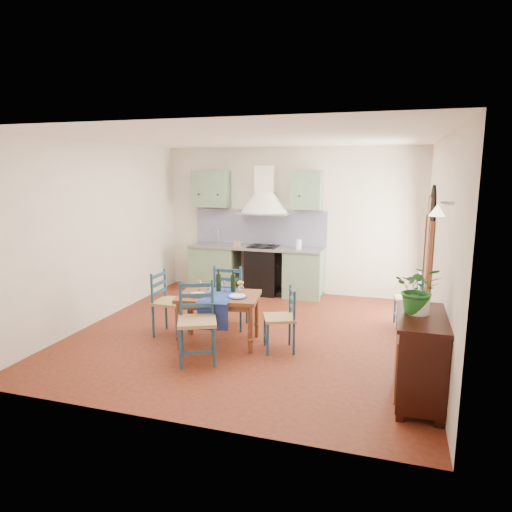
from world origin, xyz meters
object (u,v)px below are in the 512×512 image
Objects in this scene: dining_table at (219,300)px; sideboard at (420,355)px; chair_near at (197,321)px; potted_plant at (419,289)px.

sideboard is at bearing -19.56° from dining_table.
dining_table is 1.13× the size of sideboard.
sideboard is (2.61, -0.28, -0.01)m from chair_near.
sideboard is at bearing -6.15° from chair_near.
dining_table is 1.18× the size of chair_near.
chair_near is at bearing -94.50° from dining_table.
dining_table reaches higher than sideboard.
dining_table reaches higher than chair_near.
potted_plant reaches higher than dining_table.
dining_table is 2.72m from sideboard.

